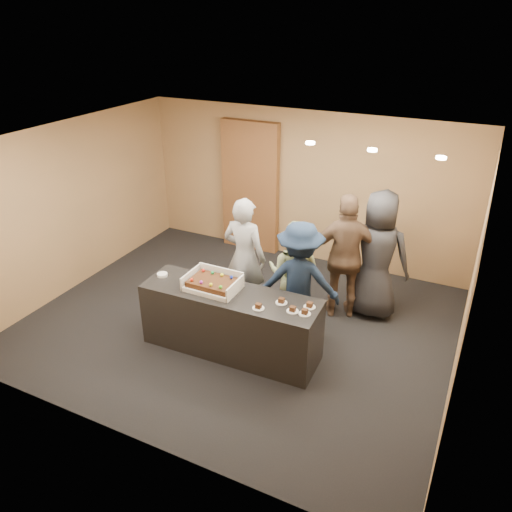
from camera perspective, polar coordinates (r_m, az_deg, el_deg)
name	(u,v)px	position (r m, az deg, el deg)	size (l,w,h in m)	color
room	(238,240)	(6.87, -2.05, 1.84)	(6.04, 6.00, 2.70)	black
serving_counter	(231,322)	(6.73, -2.92, -7.54)	(2.40, 0.70, 0.90)	black
storage_cabinet	(250,187)	(9.34, -0.65, 7.86)	(1.11, 0.15, 2.44)	brown
cake_box	(214,285)	(6.60, -4.86, -3.30)	(0.70, 0.48, 0.20)	white
sheet_cake	(212,282)	(6.55, -5.00, -3.01)	(0.59, 0.41, 0.12)	#35170C
plate_stack	(162,275)	(7.00, -10.66, -2.11)	(0.14, 0.14, 0.04)	white
slice_a	(258,307)	(6.16, 0.27, -5.82)	(0.15, 0.15, 0.07)	white
slice_b	(281,301)	(6.27, 2.92, -5.19)	(0.15, 0.15, 0.07)	white
slice_c	(293,310)	(6.12, 4.21, -6.15)	(0.15, 0.15, 0.07)	white
slice_d	(310,306)	(6.22, 6.14, -5.65)	(0.15, 0.15, 0.07)	white
slice_e	(305,312)	(6.08, 5.59, -6.43)	(0.15, 0.15, 0.07)	white
person_server_grey	(245,257)	(7.34, -1.32, -0.15)	(0.67, 0.44, 1.85)	#9D9EA2
person_sage_man	(294,274)	(7.12, 4.37, -2.09)	(0.79, 0.62, 1.63)	#96A573
person_navy_man	(299,282)	(6.84, 4.97, -2.93)	(1.12, 0.64, 1.73)	#14213A
person_brown_extra	(346,257)	(7.36, 10.24, -0.15)	(1.13, 0.47, 1.92)	brown
person_dark_suit	(377,255)	(7.48, 13.67, 0.09)	(0.96, 0.62, 1.96)	#26262A
ceiling_spotlights	(372,150)	(6.34, 13.15, 11.72)	(1.72, 0.12, 0.03)	#FFEAC6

